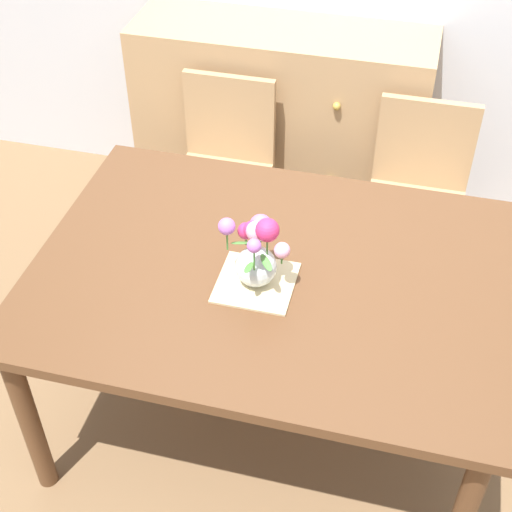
{
  "coord_description": "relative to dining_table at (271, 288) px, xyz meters",
  "views": [
    {
      "loc": [
        0.39,
        -1.77,
        2.43
      ],
      "look_at": [
        -0.04,
        -0.08,
        0.89
      ],
      "focal_mm": 51.68,
      "sensor_mm": 36.0,
      "label": 1
    }
  ],
  "objects": [
    {
      "name": "chair_left",
      "position": [
        -0.44,
        0.93,
        -0.17
      ],
      "size": [
        0.42,
        0.42,
        0.9
      ],
      "rotation": [
        0.0,
        0.0,
        3.14
      ],
      "color": "tan",
      "rests_on": "ground_plane"
    },
    {
      "name": "placemat",
      "position": [
        -0.04,
        -0.08,
        0.09
      ],
      "size": [
        0.25,
        0.25,
        0.01
      ],
      "primitive_type": "cube",
      "color": "#CCB789",
      "rests_on": "dining_table"
    },
    {
      "name": "dining_table",
      "position": [
        0.0,
        0.0,
        0.0
      ],
      "size": [
        1.6,
        1.17,
        0.77
      ],
      "color": "brown",
      "rests_on": "ground_plane"
    },
    {
      "name": "ground_plane",
      "position": [
        0.0,
        0.0,
        -0.69
      ],
      "size": [
        12.0,
        12.0,
        0.0
      ],
      "primitive_type": "plane",
      "color": "brown"
    },
    {
      "name": "flower_vase",
      "position": [
        -0.04,
        -0.07,
        0.21
      ],
      "size": [
        0.24,
        0.24,
        0.26
      ],
      "color": "silver",
      "rests_on": "placemat"
    },
    {
      "name": "chair_right",
      "position": [
        0.44,
        0.93,
        -0.17
      ],
      "size": [
        0.42,
        0.42,
        0.9
      ],
      "rotation": [
        0.0,
        0.0,
        3.14
      ],
      "color": "tan",
      "rests_on": "ground_plane"
    },
    {
      "name": "dresser",
      "position": [
        -0.26,
        1.33,
        -0.19
      ],
      "size": [
        1.4,
        0.47,
        1.0
      ],
      "color": "tan",
      "rests_on": "ground_plane"
    }
  ]
}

